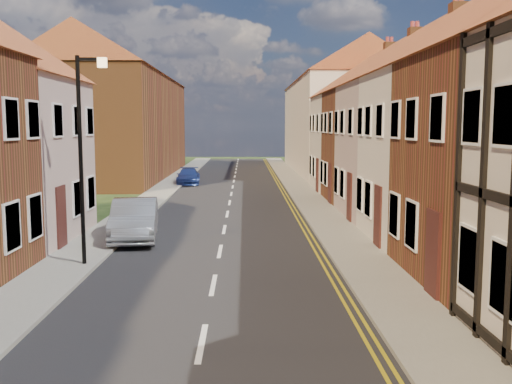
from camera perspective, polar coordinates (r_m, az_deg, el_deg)
road at (r=26.83m, az=-2.89°, el=-2.23°), size 7.00×90.00×0.02m
pavement_left at (r=27.32m, az=-12.16°, el=-2.11°), size 1.80×90.00×0.12m
pavement_right at (r=27.05m, az=6.48°, el=-2.09°), size 1.80×90.00×0.12m
cottage_r_cream_mid at (r=21.72m, az=22.00°, el=7.05°), size 8.30×5.20×9.00m
cottage_r_pink at (r=26.77m, az=17.45°, el=7.04°), size 8.30×6.00×9.00m
cottage_r_white_far at (r=31.94m, az=14.36°, el=7.03°), size 8.30×5.20×9.00m
cottage_r_cream_far at (r=37.17m, az=12.14°, el=7.00°), size 8.30×6.00×9.00m
block_right_far at (r=52.20m, az=8.29°, el=7.83°), size 8.30×24.20×10.50m
block_left_far at (r=47.60m, az=-13.54°, el=7.84°), size 8.30×24.20×10.50m
lamppost at (r=17.15m, az=-16.88°, el=4.33°), size 0.88×0.15×6.00m
car_mid at (r=21.28m, az=-12.04°, el=-2.71°), size 2.11×4.66×1.48m
car_far at (r=40.89m, az=-6.78°, el=1.57°), size 1.80×3.97×1.13m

